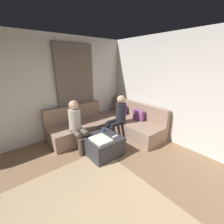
# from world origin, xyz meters

# --- Properties ---
(wall_back) EXTENTS (6.00, 0.12, 2.70)m
(wall_back) POSITION_xyz_m (0.00, 2.94, 1.35)
(wall_back) COLOR silver
(wall_back) RESTS_ON ground_plane
(wall_left) EXTENTS (0.12, 6.00, 2.70)m
(wall_left) POSITION_xyz_m (-2.94, 0.00, 1.35)
(wall_left) COLOR silver
(wall_left) RESTS_ON ground_plane
(curtain_panel) EXTENTS (0.06, 1.10, 2.50)m
(curtain_panel) POSITION_xyz_m (-2.84, 1.30, 1.25)
(curtain_panel) COLOR #726659
(curtain_panel) RESTS_ON ground_plane
(area_rug) EXTENTS (2.60, 2.20, 0.01)m
(area_rug) POSITION_xyz_m (-0.20, 0.10, 0.01)
(area_rug) COLOR tan
(area_rug) RESTS_ON ground_plane
(sectional_couch) EXTENTS (2.10, 2.55, 0.87)m
(sectional_couch) POSITION_xyz_m (-2.08, 1.88, 0.28)
(sectional_couch) COLOR #9E7F6B
(sectional_couch) RESTS_ON ground_plane
(ottoman) EXTENTS (0.76, 0.76, 0.42)m
(ottoman) POSITION_xyz_m (-1.38, 1.15, 0.21)
(ottoman) COLOR #333338
(ottoman) RESTS_ON ground_plane
(folded_blanket) EXTENTS (0.44, 0.36, 0.04)m
(folded_blanket) POSITION_xyz_m (-1.28, 1.03, 0.44)
(folded_blanket) COLOR white
(folded_blanket) RESTS_ON ottoman
(coffee_mug) EXTENTS (0.08, 0.08, 0.10)m
(coffee_mug) POSITION_xyz_m (-1.60, 1.33, 0.47)
(coffee_mug) COLOR #334C72
(coffee_mug) RESTS_ON ottoman
(game_remote) EXTENTS (0.05, 0.15, 0.02)m
(game_remote) POSITION_xyz_m (-1.20, 1.37, 0.43)
(game_remote) COLOR white
(game_remote) RESTS_ON ottoman
(person_on_couch_back) EXTENTS (0.30, 0.60, 1.20)m
(person_on_couch_back) POSITION_xyz_m (-1.74, 1.93, 0.66)
(person_on_couch_back) COLOR black
(person_on_couch_back) RESTS_ON ground_plane
(person_on_couch_side) EXTENTS (0.60, 0.30, 1.20)m
(person_on_couch_side) POSITION_xyz_m (-1.93, 0.81, 0.66)
(person_on_couch_side) COLOR brown
(person_on_couch_side) RESTS_ON ground_plane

